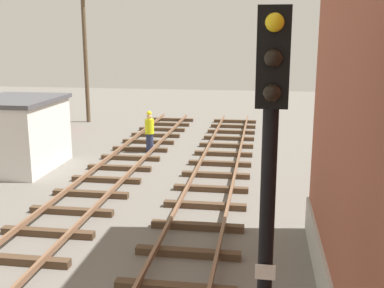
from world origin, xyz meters
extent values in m
cube|color=#4C3826|center=(0.72, 3.24, 0.09)|extent=(2.50, 0.24, 0.18)
cube|color=#4C3826|center=(0.72, 4.86, 0.09)|extent=(2.50, 0.24, 0.18)
cube|color=#4C3826|center=(0.72, 6.48, 0.09)|extent=(2.50, 0.24, 0.18)
cube|color=#4C3826|center=(0.72, 8.10, 0.09)|extent=(2.50, 0.24, 0.18)
cube|color=#4C3826|center=(0.72, 9.72, 0.09)|extent=(2.50, 0.24, 0.18)
cube|color=#4C3826|center=(0.72, 11.34, 0.09)|extent=(2.50, 0.24, 0.18)
cube|color=#4C3826|center=(0.72, 12.96, 0.09)|extent=(2.50, 0.24, 0.18)
cube|color=#4C3826|center=(0.72, 14.57, 0.09)|extent=(2.50, 0.24, 0.18)
cube|color=#4C3826|center=(0.72, 16.19, 0.09)|extent=(2.50, 0.24, 0.18)
cube|color=#4C3826|center=(0.72, 17.81, 0.09)|extent=(2.50, 0.24, 0.18)
cube|color=#4C3826|center=(0.72, 19.43, 0.09)|extent=(2.50, 0.24, 0.18)
cube|color=#4C3826|center=(0.72, 21.05, 0.09)|extent=(2.50, 0.24, 0.18)
cube|color=#4C3826|center=(0.72, 22.67, 0.09)|extent=(2.50, 0.24, 0.18)
cube|color=#4C3826|center=(-3.06, 3.91, 0.09)|extent=(2.50, 0.24, 0.18)
cube|color=#4C3826|center=(-3.06, 5.48, 0.09)|extent=(2.50, 0.24, 0.18)
cube|color=#4C3826|center=(-3.06, 7.04, 0.09)|extent=(2.50, 0.24, 0.18)
cube|color=#4C3826|center=(-3.06, 8.61, 0.09)|extent=(2.50, 0.24, 0.18)
cube|color=#4C3826|center=(-3.06, 10.18, 0.09)|extent=(2.50, 0.24, 0.18)
cube|color=#4C3826|center=(-3.06, 11.74, 0.09)|extent=(2.50, 0.24, 0.18)
cube|color=#4C3826|center=(-3.06, 13.31, 0.09)|extent=(2.50, 0.24, 0.18)
cube|color=#4C3826|center=(-3.06, 14.87, 0.09)|extent=(2.50, 0.24, 0.18)
cube|color=#4C3826|center=(-3.06, 16.44, 0.09)|extent=(2.50, 0.24, 0.18)
cube|color=#4C3826|center=(-3.06, 18.00, 0.09)|extent=(2.50, 0.24, 0.18)
cube|color=#4C3826|center=(-3.06, 19.57, 0.09)|extent=(2.50, 0.24, 0.18)
cube|color=#4C3826|center=(-3.06, 21.13, 0.09)|extent=(2.50, 0.24, 0.18)
cube|color=#4C3826|center=(-3.06, 22.70, 0.09)|extent=(2.50, 0.24, 0.18)
cylinder|color=black|center=(2.45, -0.01, 2.15)|extent=(0.18, 0.18, 4.29)
cube|color=black|center=(2.45, -0.01, 4.84)|extent=(0.36, 0.24, 1.10)
sphere|color=yellow|center=(2.45, -0.19, 5.21)|extent=(0.20, 0.20, 0.20)
sphere|color=black|center=(2.45, -0.19, 4.84)|extent=(0.20, 0.20, 0.20)
sphere|color=black|center=(2.45, -0.19, 4.48)|extent=(0.20, 0.20, 0.20)
cube|color=white|center=(2.45, -0.15, 2.36)|extent=(0.24, 0.03, 0.18)
cube|color=silver|center=(-7.02, 11.49, 1.30)|extent=(2.80, 3.60, 2.60)
cube|color=#4C4C51|center=(-7.02, 11.49, 2.68)|extent=(3.00, 3.80, 0.16)
cube|color=red|center=(-10.55, 18.69, 0.72)|extent=(4.20, 1.80, 0.80)
cube|color=#1E232D|center=(-10.55, 18.69, 1.44)|extent=(2.31, 1.66, 0.64)
cylinder|color=black|center=(-9.25, 19.59, 0.32)|extent=(0.64, 0.24, 0.64)
cylinder|color=black|center=(-9.25, 17.79, 0.32)|extent=(0.64, 0.24, 0.64)
cylinder|color=black|center=(-11.85, 19.59, 0.32)|extent=(0.64, 0.24, 0.64)
cylinder|color=brown|center=(-8.05, 21.69, 4.21)|extent=(0.24, 0.24, 8.41)
cylinder|color=#262D4C|center=(-2.58, 14.75, 0.42)|extent=(0.32, 0.32, 0.85)
cylinder|color=yellow|center=(-2.58, 14.75, 1.18)|extent=(0.40, 0.40, 0.65)
sphere|color=tan|center=(-2.58, 14.75, 1.62)|extent=(0.24, 0.24, 0.24)
sphere|color=yellow|center=(-2.58, 14.75, 1.76)|extent=(0.22, 0.22, 0.22)
camera|label=1|loc=(2.36, -5.32, 5.08)|focal=44.45mm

